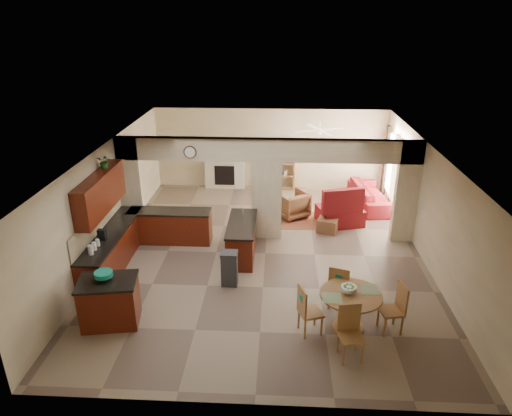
# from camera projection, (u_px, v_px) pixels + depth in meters

# --- Properties ---
(floor) EXTENTS (10.00, 10.00, 0.00)m
(floor) POSITION_uv_depth(u_px,v_px,m) (265.00, 253.00, 11.87)
(floor) COLOR #86745D
(floor) RESTS_ON ground
(ceiling) EXTENTS (10.00, 10.00, 0.00)m
(ceiling) POSITION_uv_depth(u_px,v_px,m) (266.00, 149.00, 10.78)
(ceiling) COLOR white
(ceiling) RESTS_ON wall_back
(wall_back) EXTENTS (8.00, 0.00, 8.00)m
(wall_back) POSITION_uv_depth(u_px,v_px,m) (270.00, 149.00, 15.92)
(wall_back) COLOR beige
(wall_back) RESTS_ON floor
(wall_front) EXTENTS (8.00, 0.00, 8.00)m
(wall_front) POSITION_uv_depth(u_px,v_px,m) (255.00, 333.00, 6.73)
(wall_front) COLOR beige
(wall_front) RESTS_ON floor
(wall_left) EXTENTS (0.00, 10.00, 10.00)m
(wall_left) POSITION_uv_depth(u_px,v_px,m) (108.00, 201.00, 11.52)
(wall_left) COLOR beige
(wall_left) RESTS_ON floor
(wall_right) EXTENTS (0.00, 10.00, 10.00)m
(wall_right) POSITION_uv_depth(u_px,v_px,m) (429.00, 207.00, 11.13)
(wall_right) COLOR beige
(wall_right) RESTS_ON floor
(partition_left_pier) EXTENTS (0.60, 0.25, 2.80)m
(partition_left_pier) POSITION_uv_depth(u_px,v_px,m) (131.00, 187.00, 12.42)
(partition_left_pier) COLOR beige
(partition_left_pier) RESTS_ON floor
(partition_center_pier) EXTENTS (0.80, 0.25, 2.20)m
(partition_center_pier) POSITION_uv_depth(u_px,v_px,m) (267.00, 200.00, 12.36)
(partition_center_pier) COLOR beige
(partition_center_pier) RESTS_ON floor
(partition_right_pier) EXTENTS (0.60, 0.25, 2.80)m
(partition_right_pier) POSITION_uv_depth(u_px,v_px,m) (406.00, 192.00, 12.07)
(partition_right_pier) COLOR beige
(partition_right_pier) RESTS_ON floor
(partition_header) EXTENTS (8.00, 0.25, 0.60)m
(partition_header) POSITION_uv_depth(u_px,v_px,m) (267.00, 150.00, 11.81)
(partition_header) COLOR beige
(partition_header) RESTS_ON partition_center_pier
(kitchen_counter) EXTENTS (2.52, 3.29, 1.48)m
(kitchen_counter) POSITION_uv_depth(u_px,v_px,m) (137.00, 239.00, 11.62)
(kitchen_counter) COLOR #3C1306
(kitchen_counter) RESTS_ON floor
(upper_cabinets) EXTENTS (0.35, 2.40, 0.90)m
(upper_cabinets) POSITION_uv_depth(u_px,v_px,m) (100.00, 193.00, 10.57)
(upper_cabinets) COLOR #3C1306
(upper_cabinets) RESTS_ON wall_left
(peninsula) EXTENTS (0.70, 1.85, 0.91)m
(peninsula) POSITION_uv_depth(u_px,v_px,m) (242.00, 239.00, 11.62)
(peninsula) COLOR #3C1306
(peninsula) RESTS_ON floor
(wall_clock) EXTENTS (0.34, 0.03, 0.34)m
(wall_clock) POSITION_uv_depth(u_px,v_px,m) (190.00, 152.00, 11.79)
(wall_clock) COLOR #532E1B
(wall_clock) RESTS_ON partition_header
(rug) EXTENTS (1.60, 1.30, 0.01)m
(rug) POSITION_uv_depth(u_px,v_px,m) (307.00, 221.00, 13.74)
(rug) COLOR #975537
(rug) RESTS_ON floor
(fireplace) EXTENTS (1.60, 0.35, 1.20)m
(fireplace) POSITION_uv_depth(u_px,v_px,m) (225.00, 171.00, 16.15)
(fireplace) COLOR beige
(fireplace) RESTS_ON floor
(shelving_unit) EXTENTS (1.00, 0.32, 1.80)m
(shelving_unit) POSITION_uv_depth(u_px,v_px,m) (280.00, 164.00, 15.93)
(shelving_unit) COLOR #925932
(shelving_unit) RESTS_ON floor
(window_a) EXTENTS (0.02, 0.90, 1.90)m
(window_a) POSITION_uv_depth(u_px,v_px,m) (404.00, 183.00, 13.33)
(window_a) COLOR white
(window_a) RESTS_ON wall_right
(window_b) EXTENTS (0.02, 0.90, 1.90)m
(window_b) POSITION_uv_depth(u_px,v_px,m) (391.00, 165.00, 14.89)
(window_b) COLOR white
(window_b) RESTS_ON wall_right
(glazed_door) EXTENTS (0.02, 0.70, 2.10)m
(glazed_door) POSITION_uv_depth(u_px,v_px,m) (396.00, 178.00, 14.17)
(glazed_door) COLOR white
(glazed_door) RESTS_ON wall_right
(drape_a_left) EXTENTS (0.10, 0.28, 2.30)m
(drape_a_left) POSITION_uv_depth(u_px,v_px,m) (408.00, 190.00, 12.78)
(drape_a_left) COLOR #431D1A
(drape_a_left) RESTS_ON wall_right
(drape_a_right) EXTENTS (0.10, 0.28, 2.30)m
(drape_a_right) POSITION_uv_depth(u_px,v_px,m) (398.00, 176.00, 13.88)
(drape_a_right) COLOR #431D1A
(drape_a_right) RESTS_ON wall_right
(drape_b_left) EXTENTS (0.10, 0.28, 2.30)m
(drape_b_left) POSITION_uv_depth(u_px,v_px,m) (394.00, 171.00, 14.34)
(drape_b_left) COLOR #431D1A
(drape_b_left) RESTS_ON wall_right
(drape_b_right) EXTENTS (0.10, 0.28, 2.30)m
(drape_b_right) POSITION_uv_depth(u_px,v_px,m) (386.00, 160.00, 15.44)
(drape_b_right) COLOR #431D1A
(drape_b_right) RESTS_ON wall_right
(ceiling_fan) EXTENTS (1.00, 1.00, 0.10)m
(ceiling_fan) POSITION_uv_depth(u_px,v_px,m) (320.00, 130.00, 13.55)
(ceiling_fan) COLOR white
(ceiling_fan) RESTS_ON ceiling
(kitchen_island) EXTENTS (1.24, 0.97, 0.98)m
(kitchen_island) POSITION_uv_depth(u_px,v_px,m) (110.00, 302.00, 9.04)
(kitchen_island) COLOR #3C1306
(kitchen_island) RESTS_ON floor
(teal_bowl) EXTENTS (0.35, 0.35, 0.17)m
(teal_bowl) POSITION_uv_depth(u_px,v_px,m) (104.00, 276.00, 8.86)
(teal_bowl) COLOR #148D71
(teal_bowl) RESTS_ON kitchen_island
(trash_can) EXTENTS (0.36, 0.31, 0.76)m
(trash_can) POSITION_uv_depth(u_px,v_px,m) (230.00, 270.00, 10.38)
(trash_can) COLOR #2D2E30
(trash_can) RESTS_ON floor
(dining_table) EXTENTS (1.20, 1.20, 0.82)m
(dining_table) POSITION_uv_depth(u_px,v_px,m) (350.00, 306.00, 8.82)
(dining_table) COLOR #925932
(dining_table) RESTS_ON floor
(fruit_bowl) EXTENTS (0.30, 0.30, 0.16)m
(fruit_bowl) POSITION_uv_depth(u_px,v_px,m) (349.00, 289.00, 8.71)
(fruit_bowl) COLOR #5FB025
(fruit_bowl) RESTS_ON dining_table
(sofa) EXTENTS (2.49, 1.22, 0.70)m
(sofa) POSITION_uv_depth(u_px,v_px,m) (371.00, 195.00, 14.73)
(sofa) COLOR maroon
(sofa) RESTS_ON floor
(chaise) EXTENTS (1.45, 1.29, 0.49)m
(chaise) POSITION_uv_depth(u_px,v_px,m) (340.00, 215.00, 13.51)
(chaise) COLOR maroon
(chaise) RESTS_ON floor
(armchair) EXTENTS (1.17, 1.18, 0.78)m
(armchair) POSITION_uv_depth(u_px,v_px,m) (292.00, 205.00, 13.90)
(armchair) COLOR maroon
(armchair) RESTS_ON floor
(ottoman) EXTENTS (0.68, 0.68, 0.39)m
(ottoman) POSITION_uv_depth(u_px,v_px,m) (328.00, 225.00, 13.02)
(ottoman) COLOR maroon
(ottoman) RESTS_ON floor
(plant) EXTENTS (0.34, 0.31, 0.34)m
(plant) POSITION_uv_depth(u_px,v_px,m) (104.00, 161.00, 10.77)
(plant) COLOR #1D4713
(plant) RESTS_ON upper_cabinets
(chair_north) EXTENTS (0.53, 0.53, 1.02)m
(chair_north) POSITION_uv_depth(u_px,v_px,m) (339.00, 286.00, 9.45)
(chair_north) COLOR #925932
(chair_north) RESTS_ON floor
(chair_east) EXTENTS (0.50, 0.50, 1.02)m
(chair_east) POSITION_uv_depth(u_px,v_px,m) (396.00, 306.00, 8.79)
(chair_east) COLOR #925932
(chair_east) RESTS_ON floor
(chair_south) EXTENTS (0.49, 0.49, 1.02)m
(chair_south) POSITION_uv_depth(u_px,v_px,m) (350.00, 329.00, 8.14)
(chair_south) COLOR #925932
(chair_south) RESTS_ON floor
(chair_west) EXTENTS (0.53, 0.53, 1.02)m
(chair_west) POSITION_uv_depth(u_px,v_px,m) (307.00, 309.00, 8.71)
(chair_west) COLOR #925932
(chair_west) RESTS_ON floor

